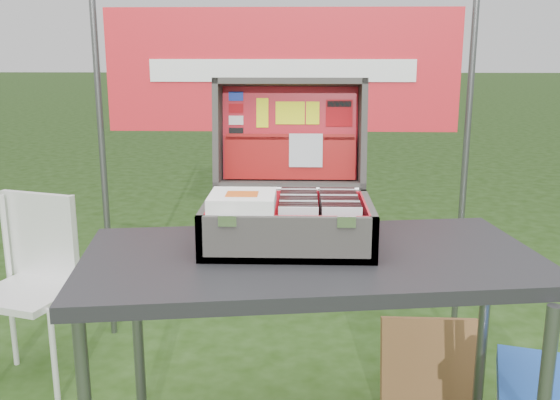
{
  "coord_description": "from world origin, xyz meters",
  "views": [
    {
      "loc": [
        0.08,
        -1.78,
        1.39
      ],
      "look_at": [
        0.02,
        0.1,
        0.94
      ],
      "focal_mm": 40.0,
      "sensor_mm": 36.0,
      "label": 1
    }
  ],
  "objects_px": {
    "suitcase": "(289,163)",
    "chair": "(28,296)",
    "cardboard_box": "(430,369)",
    "table": "(310,381)"
  },
  "relations": [
    {
      "from": "suitcase",
      "to": "chair",
      "type": "bearing_deg",
      "value": 153.9
    },
    {
      "from": "suitcase",
      "to": "cardboard_box",
      "type": "bearing_deg",
      "value": 32.31
    },
    {
      "from": "table",
      "to": "chair",
      "type": "xyz_separation_m",
      "value": [
        -1.16,
        0.67,
        -0.01
      ]
    },
    {
      "from": "suitcase",
      "to": "chair",
      "type": "distance_m",
      "value": 1.38
    },
    {
      "from": "table",
      "to": "cardboard_box",
      "type": "xyz_separation_m",
      "value": [
        0.47,
        0.48,
        -0.21
      ]
    },
    {
      "from": "suitcase",
      "to": "cardboard_box",
      "type": "relative_size",
      "value": 1.32
    },
    {
      "from": "chair",
      "to": "cardboard_box",
      "type": "bearing_deg",
      "value": 10.31
    },
    {
      "from": "suitcase",
      "to": "cardboard_box",
      "type": "height_order",
      "value": "suitcase"
    },
    {
      "from": "cardboard_box",
      "to": "chair",
      "type": "bearing_deg",
      "value": 174.47
    },
    {
      "from": "table",
      "to": "cardboard_box",
      "type": "bearing_deg",
      "value": 37.44
    }
  ]
}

